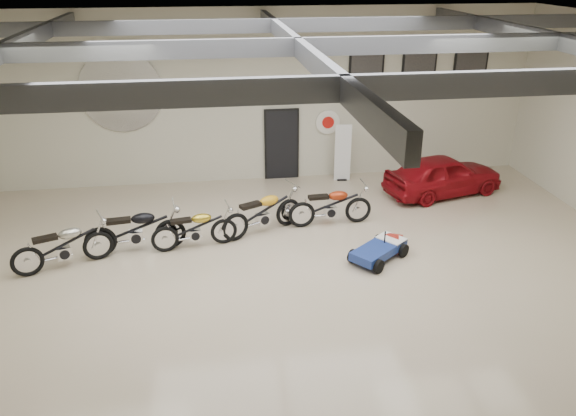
{
  "coord_description": "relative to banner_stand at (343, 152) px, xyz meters",
  "views": [
    {
      "loc": [
        -1.65,
        -10.08,
        6.18
      ],
      "look_at": [
        0.0,
        1.2,
        1.1
      ],
      "focal_mm": 35.0,
      "sensor_mm": 36.0,
      "label": 1
    }
  ],
  "objects": [
    {
      "name": "floor",
      "position": [
        -2.28,
        -5.5,
        -0.89
      ],
      "size": [
        16.0,
        12.0,
        0.01
      ],
      "primitive_type": "cube",
      "color": "#B8A48C",
      "rests_on": "ground"
    },
    {
      "name": "ceiling",
      "position": [
        -2.28,
        -5.5,
        4.11
      ],
      "size": [
        16.0,
        12.0,
        0.01
      ],
      "primitive_type": "cube",
      "color": "slate",
      "rests_on": "back_wall"
    },
    {
      "name": "back_wall",
      "position": [
        -2.28,
        0.5,
        1.61
      ],
      "size": [
        16.0,
        0.02,
        5.0
      ],
      "primitive_type": "cube",
      "color": "beige",
      "rests_on": "floor"
    },
    {
      "name": "ceiling_beams",
      "position": [
        -2.28,
        -5.5,
        3.86
      ],
      "size": [
        15.8,
        11.8,
        0.32
      ],
      "primitive_type": null,
      "color": "#4E5055",
      "rests_on": "ceiling"
    },
    {
      "name": "door",
      "position": [
        -1.78,
        0.45,
        0.16
      ],
      "size": [
        0.92,
        0.08,
        2.1
      ],
      "primitive_type": "cube",
      "color": "black",
      "rests_on": "back_wall"
    },
    {
      "name": "logo_plaque",
      "position": [
        -6.28,
        0.45,
        1.91
      ],
      "size": [
        2.3,
        0.06,
        1.16
      ],
      "primitive_type": null,
      "color": "silver",
      "rests_on": "back_wall"
    },
    {
      "name": "poster_left",
      "position": [
        0.72,
        0.46,
        2.21
      ],
      "size": [
        1.05,
        0.08,
        1.35
      ],
      "primitive_type": null,
      "color": "black",
      "rests_on": "back_wall"
    },
    {
      "name": "poster_mid",
      "position": [
        2.32,
        0.46,
        2.21
      ],
      "size": [
        1.05,
        0.08,
        1.35
      ],
      "primitive_type": null,
      "color": "black",
      "rests_on": "back_wall"
    },
    {
      "name": "poster_right",
      "position": [
        3.92,
        0.46,
        2.21
      ],
      "size": [
        1.05,
        0.08,
        1.35
      ],
      "primitive_type": null,
      "color": "black",
      "rests_on": "back_wall"
    },
    {
      "name": "oil_sign",
      "position": [
        -0.38,
        0.45,
        0.81
      ],
      "size": [
        0.72,
        0.1,
        0.72
      ],
      "primitive_type": null,
      "color": "white",
      "rests_on": "back_wall"
    },
    {
      "name": "banner_stand",
      "position": [
        0.0,
        0.0,
        0.0
      ],
      "size": [
        0.5,
        0.23,
        1.78
      ],
      "primitive_type": null,
      "rotation": [
        0.0,
        0.0,
        -0.08
      ],
      "color": "white",
      "rests_on": "floor"
    },
    {
      "name": "motorcycle_silver",
      "position": [
        -7.19,
        -4.3,
        -0.35
      ],
      "size": [
        2.18,
        1.37,
        1.09
      ],
      "primitive_type": null,
      "rotation": [
        0.0,
        0.0,
        0.38
      ],
      "color": "silver",
      "rests_on": "floor"
    },
    {
      "name": "motorcycle_black",
      "position": [
        -5.72,
        -3.79,
        -0.32
      ],
      "size": [
        2.27,
        0.93,
        1.15
      ],
      "primitive_type": null,
      "rotation": [
        0.0,
        0.0,
        0.12
      ],
      "color": "silver",
      "rests_on": "floor"
    },
    {
      "name": "motorcycle_gold",
      "position": [
        -4.39,
        -3.78,
        -0.38
      ],
      "size": [
        2.02,
        0.92,
        1.01
      ],
      "primitive_type": null,
      "rotation": [
        0.0,
        0.0,
        0.16
      ],
      "color": "silver",
      "rests_on": "floor"
    },
    {
      "name": "motorcycle_yellow",
      "position": [
        -2.76,
        -3.23,
        -0.33
      ],
      "size": [
        2.25,
        1.55,
        1.13
      ],
      "primitive_type": null,
      "rotation": [
        0.0,
        0.0,
        0.45
      ],
      "color": "silver",
      "rests_on": "floor"
    },
    {
      "name": "motorcycle_red",
      "position": [
        -1.02,
        -3.03,
        -0.34
      ],
      "size": [
        2.13,
        0.76,
        1.09
      ],
      "primitive_type": null,
      "rotation": [
        0.0,
        0.0,
        0.05
      ],
      "color": "silver",
      "rests_on": "floor"
    },
    {
      "name": "go_kart",
      "position": [
        -0.22,
        -4.86,
        -0.57
      ],
      "size": [
        1.85,
        1.71,
        0.63
      ],
      "primitive_type": null,
      "rotation": [
        0.0,
        0.0,
        0.68
      ],
      "color": "navy",
      "rests_on": "floor"
    },
    {
      "name": "vintage_car",
      "position": [
        2.57,
        -1.5,
        -0.31
      ],
      "size": [
        2.17,
        3.65,
        1.17
      ],
      "primitive_type": "imported",
      "rotation": [
        0.0,
        0.0,
        1.82
      ],
      "color": "maroon",
      "rests_on": "floor"
    }
  ]
}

